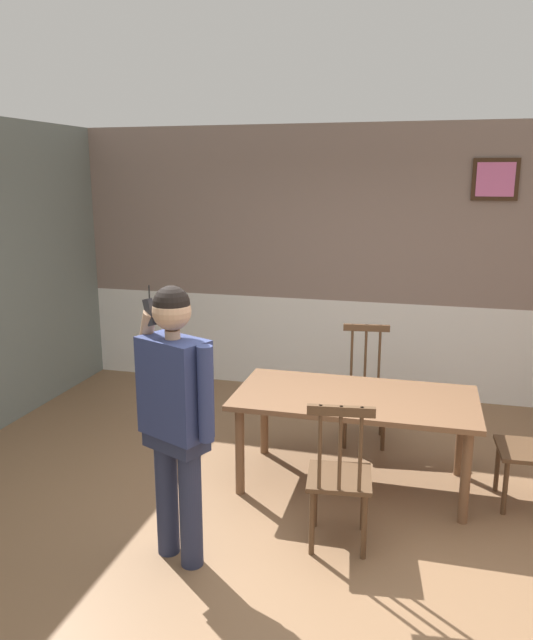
{
  "coord_description": "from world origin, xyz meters",
  "views": [
    {
      "loc": [
        0.76,
        -3.72,
        2.37
      ],
      "look_at": [
        -0.2,
        -0.14,
        1.49
      ],
      "focal_mm": 34.67,
      "sensor_mm": 36.0,
      "label": 1
    }
  ],
  "objects_px": {
    "person_figure": "(176,406)",
    "chair_at_table_head": "(365,388)",
    "dining_table": "(355,405)",
    "chair_by_doorway": "(339,477)"
  },
  "relations": [
    {
      "from": "chair_at_table_head",
      "to": "person_figure",
      "type": "bearing_deg",
      "value": 59.34
    },
    {
      "from": "person_figure",
      "to": "chair_by_doorway",
      "type": "bearing_deg",
      "value": -133.3
    },
    {
      "from": "dining_table",
      "to": "person_figure",
      "type": "distance_m",
      "value": 1.6
    },
    {
      "from": "chair_at_table_head",
      "to": "chair_by_doorway",
      "type": "bearing_deg",
      "value": 83.59
    },
    {
      "from": "chair_by_doorway",
      "to": "person_figure",
      "type": "relative_size",
      "value": 0.58
    },
    {
      "from": "person_figure",
      "to": "chair_at_table_head",
      "type": "bearing_deg",
      "value": -89.77
    },
    {
      "from": "chair_at_table_head",
      "to": "dining_table",
      "type": "bearing_deg",
      "value": 83.59
    },
    {
      "from": "chair_by_doorway",
      "to": "chair_at_table_head",
      "type": "distance_m",
      "value": 1.7
    },
    {
      "from": "dining_table",
      "to": "person_figure",
      "type": "xyz_separation_m",
      "value": [
        -0.92,
        -1.25,
        0.37
      ]
    },
    {
      "from": "dining_table",
      "to": "chair_at_table_head",
      "type": "relative_size",
      "value": 1.74
    }
  ]
}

